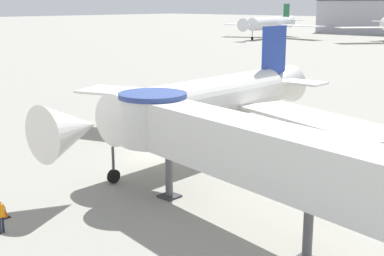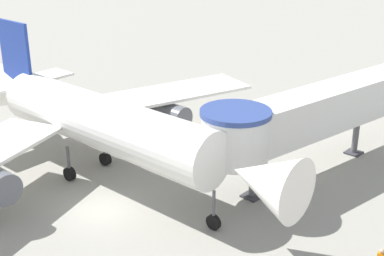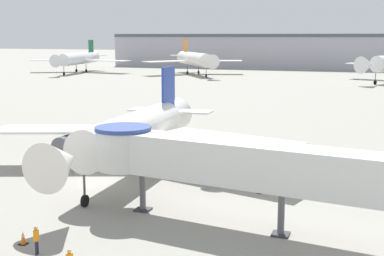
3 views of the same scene
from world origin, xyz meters
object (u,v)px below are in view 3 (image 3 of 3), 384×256
(traffic_cone_near_nose, at_px, (23,238))
(ground_crew_wing_walker, at_px, (36,238))
(jet_bridge, at_px, (218,160))
(traffic_cone_port_wing, at_px, (27,162))
(main_airplane, at_px, (135,133))
(background_jet_green_tail, at_px, (78,59))
(traffic_cone_starboard_wing, at_px, (260,190))
(background_jet_orange_tail, at_px, (195,59))

(traffic_cone_near_nose, xyz_separation_m, ground_crew_wing_walker, (1.73, -1.06, 0.61))
(jet_bridge, relative_size, traffic_cone_port_wing, 33.54)
(main_airplane, height_order, background_jet_green_tail, background_jet_green_tail)
(traffic_cone_port_wing, relative_size, traffic_cone_starboard_wing, 1.02)
(jet_bridge, relative_size, background_jet_orange_tail, 0.68)
(jet_bridge, distance_m, ground_crew_wing_walker, 12.38)
(jet_bridge, distance_m, background_jet_green_tail, 154.68)
(traffic_cone_port_wing, xyz_separation_m, traffic_cone_starboard_wing, (23.65, -1.96, -0.01))
(background_jet_green_tail, bearing_deg, traffic_cone_near_nose, -69.37)
(traffic_cone_port_wing, relative_size, background_jet_green_tail, 0.02)
(ground_crew_wing_walker, height_order, background_jet_orange_tail, background_jet_orange_tail)
(traffic_cone_port_wing, xyz_separation_m, ground_crew_wing_walker, (13.97, -18.22, 0.69))
(main_airplane, height_order, traffic_cone_near_nose, main_airplane)
(traffic_cone_port_wing, height_order, background_jet_orange_tail, background_jet_orange_tail)
(traffic_cone_near_nose, relative_size, background_jet_orange_tail, 0.03)
(traffic_cone_starboard_wing, xyz_separation_m, traffic_cone_near_nose, (-11.41, -15.20, 0.09))
(ground_crew_wing_walker, bearing_deg, traffic_cone_port_wing, -149.06)
(jet_bridge, bearing_deg, traffic_cone_starboard_wing, 89.75)
(traffic_cone_near_nose, bearing_deg, traffic_cone_port_wing, 125.51)
(main_airplane, distance_m, background_jet_orange_tail, 127.12)
(background_jet_orange_tail, bearing_deg, traffic_cone_starboard_wing, -103.07)
(jet_bridge, relative_size, ground_crew_wing_walker, 12.66)
(main_airplane, distance_m, ground_crew_wing_walker, 18.47)
(traffic_cone_port_wing, bearing_deg, traffic_cone_near_nose, -54.49)
(ground_crew_wing_walker, bearing_deg, background_jet_green_tail, -156.51)
(main_airplane, bearing_deg, background_jet_green_tail, 121.32)
(main_airplane, bearing_deg, ground_crew_wing_walker, -84.76)
(main_airplane, distance_m, background_jet_green_tail, 140.73)
(ground_crew_wing_walker, xyz_separation_m, background_jet_green_tail, (-78.75, 136.18, 3.84))
(background_jet_orange_tail, bearing_deg, background_jet_green_tail, 151.33)
(main_airplane, xyz_separation_m, traffic_cone_port_wing, (-11.79, 0.12, -3.66))
(jet_bridge, bearing_deg, traffic_cone_near_nose, -135.26)
(jet_bridge, xyz_separation_m, traffic_cone_near_nose, (-10.16, -7.35, -4.00))
(main_airplane, relative_size, jet_bridge, 1.37)
(traffic_cone_starboard_wing, xyz_separation_m, ground_crew_wing_walker, (-9.68, -16.26, 0.70))
(traffic_cone_starboard_wing, distance_m, background_jet_green_tail, 149.07)
(traffic_cone_starboard_wing, height_order, ground_crew_wing_walker, ground_crew_wing_walker)
(main_airplane, relative_size, traffic_cone_port_wing, 45.99)
(background_jet_orange_tail, relative_size, background_jet_green_tail, 0.91)
(jet_bridge, distance_m, traffic_cone_starboard_wing, 8.94)
(traffic_cone_port_wing, bearing_deg, jet_bridge, -23.65)
(background_jet_orange_tail, bearing_deg, traffic_cone_port_wing, -112.98)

